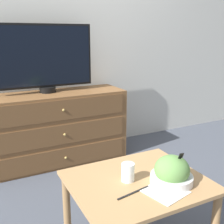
# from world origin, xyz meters

# --- Properties ---
(ground_plane) EXTENTS (12.00, 12.00, 0.00)m
(ground_plane) POSITION_xyz_m (0.00, 0.00, 0.00)
(ground_plane) COLOR #474C56
(wall_back) EXTENTS (12.00, 0.05, 2.60)m
(wall_back) POSITION_xyz_m (0.00, 0.03, 1.30)
(wall_back) COLOR silver
(wall_back) RESTS_ON ground_plane
(dresser) EXTENTS (1.31, 0.46, 0.69)m
(dresser) POSITION_xyz_m (-0.08, -0.25, 0.35)
(dresser) COLOR brown
(dresser) RESTS_ON ground_plane
(tv) EXTENTS (0.89, 0.15, 0.63)m
(tv) POSITION_xyz_m (-0.14, -0.19, 1.02)
(tv) COLOR black
(tv) RESTS_ON dresser
(coffee_table) EXTENTS (0.71, 0.60, 0.48)m
(coffee_table) POSITION_xyz_m (-0.05, -1.68, 0.40)
(coffee_table) COLOR tan
(coffee_table) RESTS_ON ground_plane
(takeout_bowl) EXTENTS (0.22, 0.22, 0.18)m
(takeout_bowl) POSITION_xyz_m (0.09, -1.78, 0.54)
(takeout_bowl) COLOR silver
(takeout_bowl) RESTS_ON coffee_table
(drink_cup) EXTENTS (0.07, 0.07, 0.10)m
(drink_cup) POSITION_xyz_m (-0.10, -1.66, 0.52)
(drink_cup) COLOR white
(drink_cup) RESTS_ON coffee_table
(napkin) EXTENTS (0.22, 0.22, 0.00)m
(napkin) POSITION_xyz_m (0.01, -1.84, 0.48)
(napkin) COLOR silver
(napkin) RESTS_ON coffee_table
(knife) EXTENTS (0.20, 0.04, 0.01)m
(knife) POSITION_xyz_m (-0.14, -1.78, 0.48)
(knife) COLOR black
(knife) RESTS_ON coffee_table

